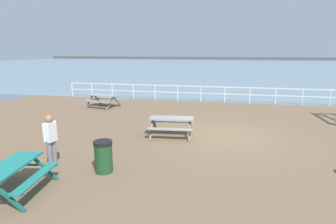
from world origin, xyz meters
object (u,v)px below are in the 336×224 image
at_px(picnic_table_mid_centre, 12,171).
at_px(visitor, 51,138).
at_px(picnic_table_near_right, 171,122).
at_px(picnic_table_near_left, 103,98).
at_px(litter_bin, 103,156).

distance_m(picnic_table_mid_centre, visitor, 1.60).
distance_m(picnic_table_near_right, picnic_table_mid_centre, 6.24).
distance_m(picnic_table_near_left, picnic_table_mid_centre, 10.68).
distance_m(picnic_table_near_left, picnic_table_near_right, 7.24).
bearing_deg(litter_bin, picnic_table_near_right, 72.14).
relative_size(picnic_table_mid_centre, litter_bin, 2.09).
xyz_separation_m(picnic_table_near_right, picnic_table_mid_centre, (-2.93, -5.51, 0.00)).
bearing_deg(visitor, picnic_table_near_left, -66.34).
bearing_deg(picnic_table_near_left, picnic_table_near_right, -29.04).
xyz_separation_m(visitor, litter_bin, (1.64, 0.07, -0.47)).
height_order(picnic_table_near_right, visitor, visitor).
bearing_deg(picnic_table_near_left, visitor, -61.05).
relative_size(picnic_table_near_left, picnic_table_near_right, 1.09).
bearing_deg(picnic_table_mid_centre, picnic_table_near_right, -35.67).
height_order(visitor, litter_bin, visitor).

